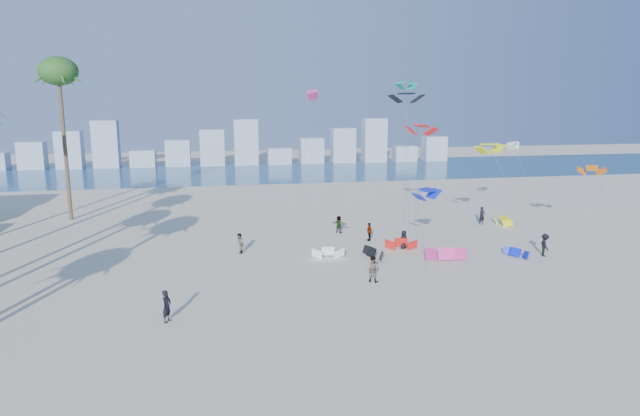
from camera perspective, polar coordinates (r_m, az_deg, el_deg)
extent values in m
plane|color=beige|center=(27.36, 0.04, -16.10)|extent=(220.00, 220.00, 0.00)
plane|color=navy|center=(96.81, -7.93, 3.68)|extent=(220.00, 220.00, 0.00)
imported|color=black|center=(33.38, -15.26, -9.57)|extent=(0.70, 0.81, 1.87)
imported|color=gray|center=(39.08, 5.32, -6.16)|extent=(1.12, 1.08, 1.82)
imported|color=black|center=(47.73, 8.48, -3.18)|extent=(0.90, 0.76, 1.56)
imported|color=gray|center=(50.00, 5.00, -2.41)|extent=(0.51, 0.99, 1.61)
imported|color=black|center=(48.40, 21.80, -3.51)|extent=(0.91, 1.30, 1.83)
imported|color=gray|center=(52.64, 1.93, -1.67)|extent=(1.45, 1.36, 1.62)
imported|color=black|center=(58.36, 16.08, -0.76)|extent=(0.70, 0.52, 1.76)
imported|color=gray|center=(46.24, -8.17, -3.57)|extent=(0.73, 0.89, 1.67)
cylinder|color=#595959|center=(42.41, 10.77, -2.21)|extent=(0.65, 2.06, 5.70)
cylinder|color=#595959|center=(49.21, 9.99, 2.23)|extent=(1.72, 4.26, 10.02)
cylinder|color=#595959|center=(46.85, 19.15, 0.54)|extent=(1.99, 5.74, 8.75)
cylinder|color=#595959|center=(52.87, -1.61, 4.70)|extent=(2.03, 3.45, 13.10)
cylinder|color=#595959|center=(58.07, 8.89, 5.60)|extent=(0.38, 3.05, 13.99)
cylinder|color=#595959|center=(52.71, 27.51, -0.20)|extent=(1.24, 4.56, 6.56)
cylinder|color=#595959|center=(54.92, 8.57, 4.69)|extent=(1.82, 5.45, 12.85)
cylinder|color=#595959|center=(57.72, 20.34, 2.03)|extent=(0.59, 5.86, 8.07)
cylinder|color=brown|center=(62.86, -24.42, 5.63)|extent=(0.40, 0.40, 15.03)
ellipsoid|color=#26551E|center=(62.71, -24.98, 12.47)|extent=(3.80, 3.80, 2.85)
cube|color=#9EADBF|center=(110.87, -27.12, 4.75)|extent=(4.40, 3.00, 4.80)
cube|color=#9EADBF|center=(109.20, -24.03, 5.40)|extent=(4.40, 3.00, 6.60)
cube|color=#9EADBF|center=(107.87, -20.85, 6.06)|extent=(4.40, 3.00, 8.40)
cube|color=#9EADBF|center=(107.21, -17.48, 4.80)|extent=(4.40, 3.00, 3.00)
cube|color=#9EADBF|center=(106.56, -14.18, 5.42)|extent=(4.40, 3.00, 4.80)
cube|color=#9EADBF|center=(106.29, -10.85, 6.04)|extent=(4.40, 3.00, 6.60)
cube|color=#9EADBF|center=(106.38, -7.51, 6.63)|extent=(4.40, 3.00, 8.40)
cube|color=#9EADBF|center=(107.15, -4.15, 5.28)|extent=(4.40, 3.00, 3.00)
cube|color=#9EADBF|center=(107.93, -0.87, 5.83)|extent=(4.40, 3.00, 4.80)
cube|color=#9EADBF|center=(109.08, 2.36, 6.36)|extent=(4.40, 3.00, 6.60)
cube|color=#9EADBF|center=(110.57, 5.52, 6.85)|extent=(4.40, 3.00, 8.40)
cube|color=#9EADBF|center=(112.68, 8.54, 5.48)|extent=(4.40, 3.00, 3.00)
cube|color=#9EADBF|center=(114.78, 11.49, 5.93)|extent=(4.40, 3.00, 4.80)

